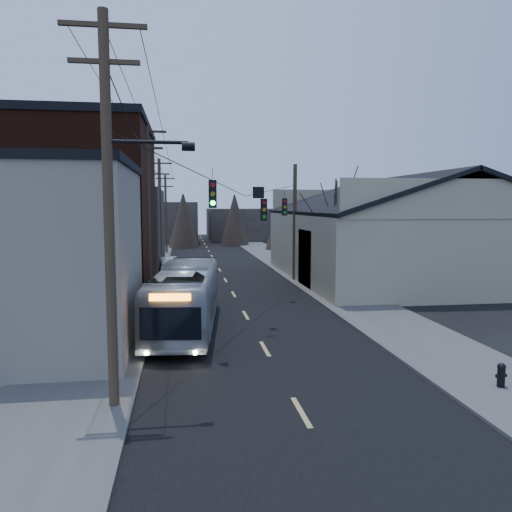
{
  "coord_description": "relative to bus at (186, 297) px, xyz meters",
  "views": [
    {
      "loc": [
        -3.07,
        -10.58,
        5.55
      ],
      "look_at": [
        0.56,
        14.17,
        3.0
      ],
      "focal_mm": 35.0,
      "sensor_mm": 36.0,
      "label": 1
    }
  ],
  "objects": [
    {
      "name": "building_clapboard",
      "position": [
        -6.0,
        -2.57,
        2.05
      ],
      "size": [
        8.0,
        8.0,
        7.0
      ],
      "primitive_type": "cube",
      "color": "slate",
      "rests_on": "ground"
    },
    {
      "name": "warehouse",
      "position": [
        16.0,
        13.43,
        1.24
      ],
      "size": [
        16.16,
        20.6,
        7.73
      ],
      "color": "tan",
      "rests_on": "ground"
    },
    {
      "name": "building_brick",
      "position": [
        -7.0,
        8.43,
        3.55
      ],
      "size": [
        10.0,
        12.0,
        10.0
      ],
      "primitive_type": "cube",
      "color": "black",
      "rests_on": "ground"
    },
    {
      "name": "building_far_left",
      "position": [
        -3.0,
        53.43,
        1.55
      ],
      "size": [
        10.0,
        12.0,
        6.0
      ],
      "primitive_type": "cube",
      "color": "#2D2824",
      "rests_on": "ground"
    },
    {
      "name": "building_left_far",
      "position": [
        -6.5,
        24.43,
        2.05
      ],
      "size": [
        9.0,
        14.0,
        7.0
      ],
      "primitive_type": "cube",
      "color": "#2D2824",
      "rests_on": "ground"
    },
    {
      "name": "utility_lines",
      "position": [
        -0.11,
        12.57,
        3.5
      ],
      "size": [
        11.24,
        45.28,
        10.5
      ],
      "color": "#382B1E",
      "rests_on": "ground"
    },
    {
      "name": "road_surface",
      "position": [
        3.0,
        18.43,
        -1.44
      ],
      "size": [
        9.0,
        110.0,
        0.02
      ],
      "primitive_type": "cube",
      "color": "black",
      "rests_on": "ground"
    },
    {
      "name": "bus",
      "position": [
        0.0,
        0.0,
        0.0
      ],
      "size": [
        3.53,
        10.63,
        2.9
      ],
      "primitive_type": "imported",
      "rotation": [
        0.0,
        0.0,
        3.04
      ],
      "color": "#A2A8AE",
      "rests_on": "ground"
    },
    {
      "name": "ground",
      "position": [
        3.0,
        -11.57,
        -1.45
      ],
      "size": [
        160.0,
        160.0,
        0.0
      ],
      "primitive_type": "plane",
      "color": "black",
      "rests_on": "ground"
    },
    {
      "name": "sidewalk_left",
      "position": [
        -3.5,
        18.43,
        -1.39
      ],
      "size": [
        4.0,
        110.0,
        0.12
      ],
      "primitive_type": "cube",
      "color": "#474744",
      "rests_on": "ground"
    },
    {
      "name": "parked_car",
      "position": [
        -1.3,
        19.39,
        -0.8
      ],
      "size": [
        1.88,
        4.08,
        1.3
      ],
      "primitive_type": "imported",
      "rotation": [
        0.0,
        0.0,
        0.13
      ],
      "color": "#A6A7AE",
      "rests_on": "ground"
    },
    {
      "name": "building_far_right",
      "position": [
        10.0,
        58.43,
        1.05
      ],
      "size": [
        12.0,
        14.0,
        5.0
      ],
      "primitive_type": "cube",
      "color": "#2D2824",
      "rests_on": "ground"
    },
    {
      "name": "sidewalk_right",
      "position": [
        9.5,
        18.43,
        -1.39
      ],
      "size": [
        4.0,
        110.0,
        0.12
      ],
      "primitive_type": "cube",
      "color": "#474744",
      "rests_on": "ground"
    },
    {
      "name": "fire_hydrant",
      "position": [
        9.31,
        -8.87,
        -0.94
      ],
      "size": [
        0.35,
        0.25,
        0.73
      ],
      "rotation": [
        0.0,
        0.0,
        0.09
      ],
      "color": "black",
      "rests_on": "sidewalk_right"
    },
    {
      "name": "bare_tree",
      "position": [
        9.5,
        8.43,
        2.15
      ],
      "size": [
        0.4,
        0.4,
        7.2
      ],
      "primitive_type": "cone",
      "color": "black",
      "rests_on": "ground"
    }
  ]
}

